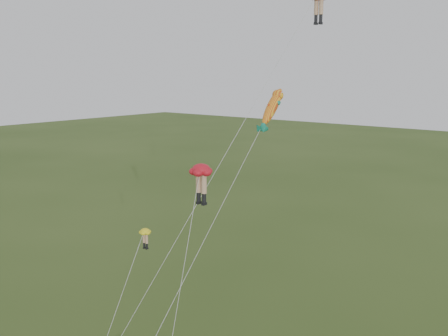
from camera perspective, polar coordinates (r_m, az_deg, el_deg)
The scene contains 4 objects.
legs_kite_red_high at distance 35.72m, azimuth 10.25°, elevation 17.72°, with size 9.53×12.03×23.98m.
legs_kite_red_mid at distance 31.02m, azimuth -2.68°, elevation -0.83°, with size 1.59×4.39×13.00m.
legs_kite_yellow at distance 33.86m, azimuth -9.34°, elevation -8.25°, with size 1.18×4.39×8.38m.
fish_kite at distance 37.32m, azimuth 5.46°, elevation 6.83°, with size 1.47×15.12×17.64m.
Camera 1 is at (22.92, -20.19, 18.53)m, focal length 40.00 mm.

